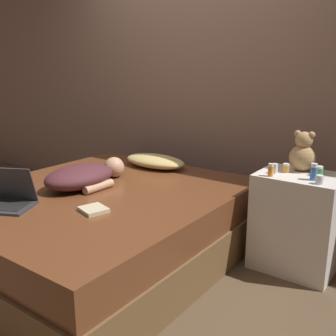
# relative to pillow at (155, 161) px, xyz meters

# --- Properties ---
(ground_plane) EXTENTS (12.00, 12.00, 0.00)m
(ground_plane) POSITION_rel_pillow_xyz_m (0.10, -0.77, -0.57)
(ground_plane) COLOR brown
(wall_back) EXTENTS (8.00, 0.06, 2.60)m
(wall_back) POSITION_rel_pillow_xyz_m (0.10, 0.52, 0.73)
(wall_back) COLOR #846656
(wall_back) RESTS_ON ground_plane
(bed) EXTENTS (1.74, 2.01, 0.52)m
(bed) POSITION_rel_pillow_xyz_m (0.10, -0.77, -0.32)
(bed) COLOR brown
(bed) RESTS_ON ground_plane
(nightstand) EXTENTS (0.54, 0.43, 0.68)m
(nightstand) POSITION_rel_pillow_xyz_m (1.30, -0.08, -0.23)
(nightstand) COLOR silver
(nightstand) RESTS_ON ground_plane
(pillow) EXTENTS (0.59, 0.32, 0.11)m
(pillow) POSITION_rel_pillow_xyz_m (0.00, 0.00, 0.00)
(pillow) COLOR tan
(pillow) RESTS_ON bed
(person_lying) EXTENTS (0.40, 0.72, 0.17)m
(person_lying) POSITION_rel_pillow_xyz_m (-0.07, -0.76, 0.03)
(person_lying) COLOR #4C2328
(person_lying) RESTS_ON bed
(laptop) EXTENTS (0.43, 0.39, 0.25)m
(laptop) POSITION_rel_pillow_xyz_m (-0.15, -1.35, 0.00)
(laptop) COLOR #333338
(laptop) RESTS_ON bed
(teddy_bear) EXTENTS (0.18, 0.18, 0.28)m
(teddy_bear) POSITION_rel_pillow_xyz_m (1.27, 0.03, 0.23)
(teddy_bear) COLOR tan
(teddy_bear) RESTS_ON nightstand
(bottle_amber) EXTENTS (0.05, 0.05, 0.06)m
(bottle_amber) POSITION_rel_pillow_xyz_m (1.20, -0.08, 0.14)
(bottle_amber) COLOR gold
(bottle_amber) RESTS_ON nightstand
(bottle_blue) EXTENTS (0.04, 0.04, 0.11)m
(bottle_blue) POSITION_rel_pillow_xyz_m (1.41, -0.16, 0.16)
(bottle_blue) COLOR #3866B2
(bottle_blue) RESTS_ON nightstand
(bottle_green) EXTENTS (0.05, 0.05, 0.07)m
(bottle_green) POSITION_rel_pillow_xyz_m (1.41, -0.04, 0.14)
(bottle_green) COLOR #3D8E4C
(bottle_green) RESTS_ON nightstand
(bottle_clear) EXTENTS (0.05, 0.05, 0.06)m
(bottle_clear) POSITION_rel_pillow_xyz_m (1.46, -0.23, 0.14)
(bottle_clear) COLOR silver
(bottle_clear) RESTS_ON nightstand
(bottle_white) EXTENTS (0.03, 0.03, 0.07)m
(bottle_white) POSITION_rel_pillow_xyz_m (1.15, -0.15, 0.14)
(bottle_white) COLOR white
(bottle_white) RESTS_ON nightstand
(bottle_orange) EXTENTS (0.04, 0.04, 0.09)m
(bottle_orange) POSITION_rel_pillow_xyz_m (1.15, -0.24, 0.15)
(bottle_orange) COLOR orange
(bottle_orange) RESTS_ON nightstand
(book) EXTENTS (0.20, 0.19, 0.02)m
(book) POSITION_rel_pillow_xyz_m (0.37, -1.08, -0.04)
(book) COLOR #C6B793
(book) RESTS_ON bed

